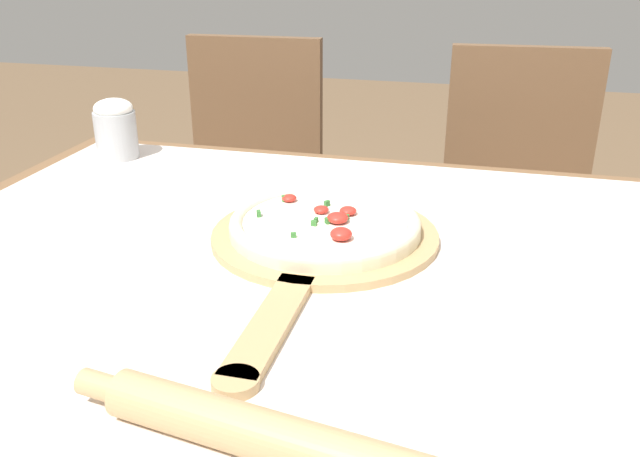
% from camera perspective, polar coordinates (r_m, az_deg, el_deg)
% --- Properties ---
extents(dining_table, '(1.23, 1.04, 0.72)m').
position_cam_1_polar(dining_table, '(1.00, -2.99, -8.00)').
color(dining_table, brown).
rests_on(dining_table, ground_plane).
extents(towel_cloth, '(1.15, 0.96, 0.00)m').
position_cam_1_polar(towel_cloth, '(0.95, -3.11, -2.87)').
color(towel_cloth, silver).
rests_on(towel_cloth, dining_table).
extents(pizza_peel, '(0.34, 0.57, 0.01)m').
position_cam_1_polar(pizza_peel, '(0.99, 0.02, -1.24)').
color(pizza_peel, tan).
rests_on(pizza_peel, towel_cloth).
extents(pizza, '(0.28, 0.28, 0.04)m').
position_cam_1_polar(pizza, '(1.00, 0.43, 0.39)').
color(pizza, beige).
rests_on(pizza, pizza_peel).
extents(rolling_pin, '(0.43, 0.10, 0.05)m').
position_cam_1_polar(rolling_pin, '(0.60, -3.06, -17.46)').
color(rolling_pin, tan).
rests_on(rolling_pin, towel_cloth).
extents(chair_left, '(0.42, 0.42, 0.89)m').
position_cam_1_polar(chair_left, '(1.93, -5.98, 4.32)').
color(chair_left, brown).
rests_on(chair_left, ground_plane).
extents(chair_right, '(0.43, 0.43, 0.89)m').
position_cam_1_polar(chair_right, '(1.82, 16.16, 2.33)').
color(chair_right, brown).
rests_on(chair_right, ground_plane).
extents(flour_cup, '(0.08, 0.08, 0.12)m').
position_cam_1_polar(flour_cup, '(1.44, -16.84, 8.09)').
color(flour_cup, '#B2B7BC').
rests_on(flour_cup, towel_cloth).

